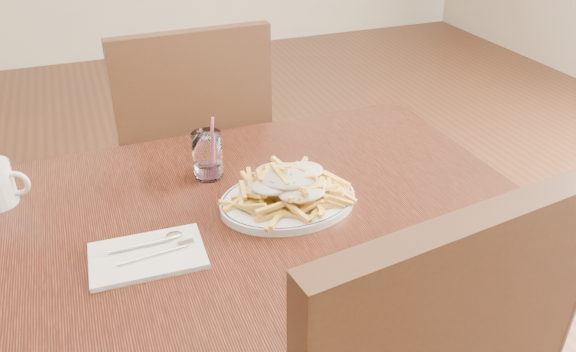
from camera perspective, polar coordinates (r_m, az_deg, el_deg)
name	(u,v)px	position (r m, az deg, el deg)	size (l,w,h in m)	color
table	(247,242)	(1.21, -4.15, -6.73)	(1.20, 0.80, 0.75)	black
chair_far	(192,153)	(1.83, -9.71, 2.33)	(0.47, 0.47, 0.98)	black
fries_plate	(288,200)	(1.18, 0.00, -2.50)	(0.32, 0.29, 0.02)	white
loaded_fries	(288,181)	(1.16, 0.00, -0.55)	(0.27, 0.23, 0.07)	#E9B747
napkin	(147,256)	(1.07, -14.09, -7.86)	(0.21, 0.13, 0.01)	silver
cutlery	(146,251)	(1.07, -14.19, -7.38)	(0.16, 0.07, 0.01)	silver
water_glass	(208,158)	(1.28, -8.14, 1.85)	(0.07, 0.07, 0.15)	white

